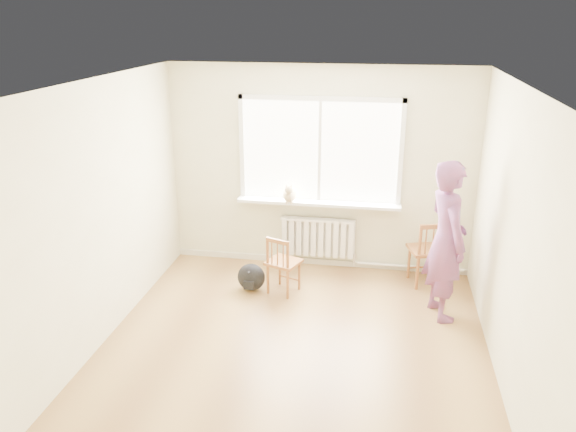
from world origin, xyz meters
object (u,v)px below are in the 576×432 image
at_px(person, 446,241).
at_px(cat, 290,194).
at_px(chair_right, 428,253).
at_px(chair_left, 282,265).
at_px(backpack, 251,277).

bearing_deg(person, cat, 45.63).
bearing_deg(chair_right, cat, -22.94).
relative_size(chair_right, person, 0.48).
height_order(person, cat, person).
bearing_deg(cat, chair_right, -11.23).
bearing_deg(chair_left, cat, -66.94).
distance_m(person, backpack, 2.41).
distance_m(chair_right, person, 0.89).
distance_m(chair_right, backpack, 2.25).
xyz_separation_m(chair_left, person, (1.89, -0.20, 0.53)).
bearing_deg(backpack, chair_right, 13.64).
bearing_deg(backpack, cat, 63.41).
bearing_deg(cat, chair_left, -92.69).
xyz_separation_m(chair_left, chair_right, (1.78, 0.54, 0.06)).
distance_m(chair_left, chair_right, 1.86).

